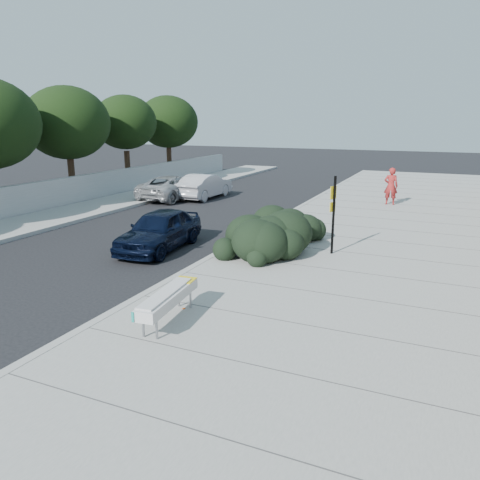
# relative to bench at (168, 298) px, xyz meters

# --- Properties ---
(ground) EXTENTS (120.00, 120.00, 0.00)m
(ground) POSITION_rel_bench_xyz_m (-1.46, 3.03, -0.68)
(ground) COLOR black
(ground) RESTS_ON ground
(sidewalk_near) EXTENTS (11.20, 50.00, 0.15)m
(sidewalk_near) POSITION_rel_bench_xyz_m (4.14, 8.03, -0.60)
(sidewalk_near) COLOR gray
(sidewalk_near) RESTS_ON ground
(sidewalk_far) EXTENTS (3.00, 50.00, 0.15)m
(sidewalk_far) POSITION_rel_bench_xyz_m (-10.96, 8.03, -0.60)
(sidewalk_far) COLOR gray
(sidewalk_far) RESTS_ON ground
(curb_near) EXTENTS (0.22, 50.00, 0.17)m
(curb_near) POSITION_rel_bench_xyz_m (-1.46, 8.03, -0.59)
(curb_near) COLOR #9E9E99
(curb_near) RESTS_ON ground
(curb_far) EXTENTS (0.22, 50.00, 0.17)m
(curb_far) POSITION_rel_bench_xyz_m (-9.46, 8.03, -0.59)
(curb_far) COLOR #9E9E99
(curb_far) RESTS_ON ground
(far_wall) EXTENTS (0.30, 40.00, 1.50)m
(far_wall) POSITION_rel_bench_xyz_m (-12.66, 8.03, 0.07)
(far_wall) COLOR #9E9E99
(far_wall) RESTS_ON ground
(tree_far_d) EXTENTS (4.60, 4.60, 6.16)m
(tree_far_d) POSITION_rel_bench_xyz_m (-13.96, 12.03, 3.51)
(tree_far_d) COLOR #332114
(tree_far_d) RESTS_ON ground
(tree_far_e) EXTENTS (4.00, 4.00, 5.90)m
(tree_far_e) POSITION_rel_bench_xyz_m (-13.96, 17.03, 3.51)
(tree_far_e) COLOR #332114
(tree_far_e) RESTS_ON ground
(tree_far_f) EXTENTS (4.40, 4.40, 6.07)m
(tree_far_f) POSITION_rel_bench_xyz_m (-13.96, 22.03, 3.51)
(tree_far_f) COLOR #332114
(tree_far_f) RESTS_ON ground
(bench) EXTENTS (0.69, 2.26, 0.67)m
(bench) POSITION_rel_bench_xyz_m (0.00, 0.00, 0.00)
(bench) COLOR gray
(bench) RESTS_ON sidewalk_near
(bike_rack) EXTENTS (0.21, 0.63, 0.94)m
(bike_rack) POSITION_rel_bench_xyz_m (-0.15, 5.61, 0.04)
(bike_rack) COLOR black
(bike_rack) RESTS_ON sidewalk_near
(sign_post) EXTENTS (0.15, 0.28, 2.53)m
(sign_post) POSITION_rel_bench_xyz_m (1.97, 6.67, 0.91)
(sign_post) COLOR black
(sign_post) RESTS_ON sidewalk_near
(hedge) EXTENTS (2.37, 4.42, 1.62)m
(hedge) POSITION_rel_bench_xyz_m (0.04, 6.52, 0.28)
(hedge) COLOR black
(hedge) RESTS_ON sidewalk_near
(sedan_navy) EXTENTS (1.96, 4.20, 1.39)m
(sedan_navy) POSITION_rel_bench_xyz_m (-3.71, 5.25, 0.02)
(sedan_navy) COLOR black
(sedan_navy) RESTS_ON ground
(wagon_silver) EXTENTS (1.54, 4.25, 1.39)m
(wagon_silver) POSITION_rel_bench_xyz_m (-7.46, 15.51, 0.02)
(wagon_silver) COLOR #B8B8BD
(wagon_silver) RESTS_ON ground
(suv_silver) EXTENTS (2.28, 4.82, 1.33)m
(suv_silver) POSITION_rel_bench_xyz_m (-8.96, 14.51, -0.01)
(suv_silver) COLOR #9B9DA0
(suv_silver) RESTS_ON ground
(pedestrian) EXTENTS (0.73, 0.52, 1.88)m
(pedestrian) POSITION_rel_bench_xyz_m (2.56, 16.84, 0.41)
(pedestrian) COLOR maroon
(pedestrian) RESTS_ON sidewalk_near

